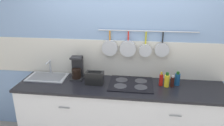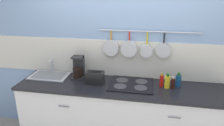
# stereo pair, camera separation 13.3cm
# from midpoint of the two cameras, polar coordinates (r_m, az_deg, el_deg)

# --- Properties ---
(wall_back) EXTENTS (7.20, 0.15, 2.60)m
(wall_back) POSITION_cam_midpoint_polar(r_m,az_deg,el_deg) (3.04, 1.73, 2.77)
(wall_back) COLOR #84A3CC
(wall_back) RESTS_ON ground_plane
(cabinet_base) EXTENTS (2.66, 0.61, 0.90)m
(cabinet_base) POSITION_cam_midpoint_polar(r_m,az_deg,el_deg) (3.07, 0.84, -14.18)
(cabinet_base) COLOR silver
(cabinet_base) RESTS_ON ground_plane
(countertop) EXTENTS (2.70, 0.63, 0.03)m
(countertop) POSITION_cam_midpoint_polar(r_m,az_deg,el_deg) (2.84, 0.89, -6.27)
(countertop) COLOR black
(countertop) RESTS_ON cabinet_base
(sink_basin) EXTENTS (0.54, 0.34, 0.22)m
(sink_basin) POSITION_cam_midpoint_polar(r_m,az_deg,el_deg) (3.22, -17.61, -3.34)
(sink_basin) COLOR #B7BABF
(sink_basin) RESTS_ON countertop
(coffee_maker) EXTENTS (0.17, 0.17, 0.32)m
(coffee_maker) POSITION_cam_midpoint_polar(r_m,az_deg,el_deg) (3.05, -10.35, -1.75)
(coffee_maker) COLOR #262628
(coffee_maker) RESTS_ON countertop
(toaster) EXTENTS (0.25, 0.13, 0.17)m
(toaster) POSITION_cam_midpoint_polar(r_m,az_deg,el_deg) (2.87, -5.89, -3.91)
(toaster) COLOR black
(toaster) RESTS_ON countertop
(cooktop) EXTENTS (0.57, 0.49, 0.01)m
(cooktop) POSITION_cam_midpoint_polar(r_m,az_deg,el_deg) (2.87, 3.67, -5.47)
(cooktop) COLOR black
(cooktop) RESTS_ON countertop
(bottle_sesame_oil) EXTENTS (0.05, 0.05, 0.18)m
(bottle_sesame_oil) POSITION_cam_midpoint_polar(r_m,az_deg,el_deg) (2.86, 11.41, -4.30)
(bottle_sesame_oil) COLOR red
(bottle_sesame_oil) RESTS_ON countertop
(bottle_olive_oil) EXTENTS (0.07, 0.07, 0.19)m
(bottle_olive_oil) POSITION_cam_midpoint_polar(r_m,az_deg,el_deg) (2.85, 12.84, -4.48)
(bottle_olive_oil) COLOR yellow
(bottle_olive_oil) RESTS_ON countertop
(bottle_hot_sauce) EXTENTS (0.05, 0.05, 0.16)m
(bottle_hot_sauce) POSITION_cam_midpoint_polar(r_m,az_deg,el_deg) (2.86, 14.19, -4.77)
(bottle_hot_sauce) COLOR #33140F
(bottle_hot_sauce) RESTS_ON countertop
(bottle_dish_soap) EXTENTS (0.07, 0.07, 0.18)m
(bottle_dish_soap) POSITION_cam_midpoint_polar(r_m,az_deg,el_deg) (2.93, 15.45, -4.09)
(bottle_dish_soap) COLOR navy
(bottle_dish_soap) RESTS_ON countertop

